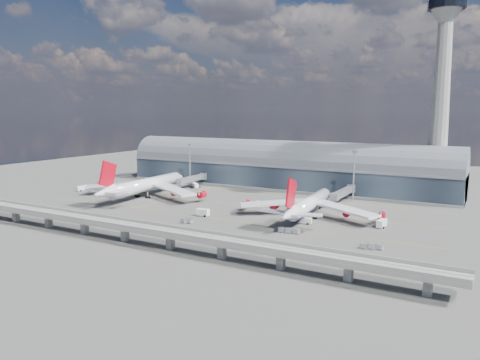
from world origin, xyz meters
The scene contains 20 objects.
ground centered at (0.00, 0.00, 0.00)m, with size 500.00×500.00×0.00m, color #474744.
taxi_lines centered at (0.00, 22.11, 0.01)m, with size 200.00×80.12×0.01m.
terminal centered at (0.00, 77.99, 11.34)m, with size 200.00×30.00×28.00m.
control_tower centered at (85.00, 83.00, 51.64)m, with size 19.00×19.00×103.00m.
guideway centered at (0.00, -55.00, 5.29)m, with size 220.00×8.50×7.20m.
floodlight_mast_left centered at (-50.00, 55.00, 13.63)m, with size 3.00×0.70×25.70m.
floodlight_mast_right centered at (50.00, 55.00, 13.63)m, with size 3.00×0.70×25.70m.
airliner_left centered at (-49.46, 12.65, 6.50)m, with size 71.05×74.66×22.74m.
airliner_right centered at (43.13, 11.31, 5.46)m, with size 63.54×66.43×21.06m.
jet_bridge_left centered at (-46.12, 53.12, 5.18)m, with size 4.40×28.00×7.25m.
jet_bridge_right centered at (46.49, 51.18, 5.18)m, with size 4.40×32.00×7.25m.
service_truck_0 centered at (-93.80, 10.99, 1.52)m, with size 3.47×7.39×2.94m.
service_truck_1 centered at (2.18, -9.11, 1.63)m, with size 5.70×3.02×3.23m.
service_truck_2 centered at (45.26, -0.31, 1.30)m, with size 7.11×2.84×2.51m.
service_truck_3 centered at (74.49, 9.11, 1.57)m, with size 3.07×6.53×3.07m.
service_truck_4 centered at (13.65, 20.62, 1.25)m, with size 2.49×4.47×2.49m.
service_truck_5 centered at (-43.05, 50.36, 1.47)m, with size 6.16×5.30×2.87m.
cargo_train_0 centered at (3.65, -22.76, 0.96)m, with size 5.70×3.16×1.85m.
cargo_train_1 centered at (46.14, -16.83, 0.99)m, with size 8.63×2.47×1.90m.
cargo_train_2 centered at (78.30, -22.16, 0.88)m, with size 7.66×3.39×1.68m.
Camera 1 is at (113.49, -174.47, 45.88)m, focal length 35.00 mm.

